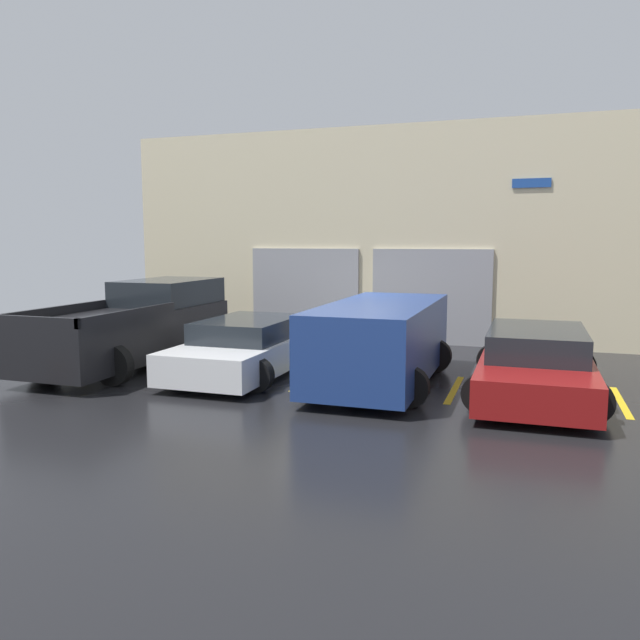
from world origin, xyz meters
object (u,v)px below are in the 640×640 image
sedan_white (248,348)px  van_right (381,340)px  sedan_side (536,364)px  pickup_truck (138,326)px

sedan_white → van_right: bearing=-0.4°
van_right → sedan_side: bearing=0.5°
pickup_truck → sedan_white: pickup_truck is taller
pickup_truck → van_right: (5.48, -0.26, -0.01)m
sedan_side → van_right: 2.75m
sedan_side → sedan_white: bearing=-179.9°
sedan_white → van_right: (2.74, -0.02, 0.29)m
pickup_truck → sedan_side: (8.22, -0.23, -0.29)m
pickup_truck → sedan_side: size_ratio=1.17×
sedan_white → sedan_side: size_ratio=0.92×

